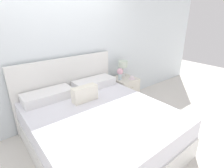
# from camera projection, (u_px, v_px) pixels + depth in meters

# --- Properties ---
(ground_plane) EXTENTS (12.00, 12.00, 0.00)m
(ground_plane) POSITION_uv_depth(u_px,v_px,m) (70.00, 117.00, 3.43)
(ground_plane) COLOR silver
(wall_back) EXTENTS (8.00, 0.06, 2.60)m
(wall_back) POSITION_uv_depth(u_px,v_px,m) (61.00, 50.00, 3.00)
(wall_back) COLOR white
(wall_back) RESTS_ON ground_plane
(bed) EXTENTS (1.85, 2.08, 1.18)m
(bed) POSITION_uv_depth(u_px,v_px,m) (97.00, 125.00, 2.61)
(bed) COLOR white
(bed) RESTS_ON ground_plane
(nightstand) EXTENTS (0.47, 0.50, 0.61)m
(nightstand) POSITION_uv_depth(u_px,v_px,m) (124.00, 91.00, 3.84)
(nightstand) COLOR silver
(nightstand) RESTS_ON ground_plane
(table_lamp) EXTENTS (0.20, 0.20, 0.35)m
(table_lamp) POSITION_uv_depth(u_px,v_px,m) (123.00, 65.00, 3.75)
(table_lamp) COLOR white
(table_lamp) RESTS_ON nightstand
(flower_vase) EXTENTS (0.13, 0.13, 0.25)m
(flower_vase) POSITION_uv_depth(u_px,v_px,m) (120.00, 73.00, 3.57)
(flower_vase) COLOR silver
(flower_vase) RESTS_ON nightstand
(teacup) EXTENTS (0.13, 0.13, 0.06)m
(teacup) POSITION_uv_depth(u_px,v_px,m) (132.00, 78.00, 3.67)
(teacup) COLOR white
(teacup) RESTS_ON nightstand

